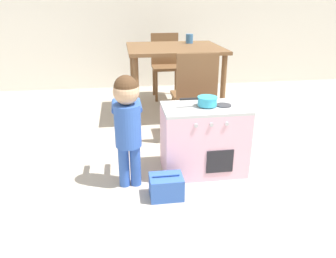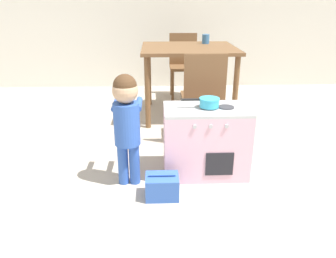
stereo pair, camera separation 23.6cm
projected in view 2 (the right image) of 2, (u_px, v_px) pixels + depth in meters
ground_plane at (165, 257)px, 1.74m from camera, size 16.00×16.00×0.00m
play_kitchen at (205, 141)px, 2.49m from camera, size 0.63×0.39×0.54m
toy_pot at (209, 102)px, 2.38m from camera, size 0.28×0.15×0.07m
child_figure at (126, 116)px, 2.25m from camera, size 0.21×0.33×0.82m
toy_basket at (161, 186)px, 2.24m from camera, size 0.23×0.17×0.18m
dining_table at (189, 56)px, 3.60m from camera, size 1.02×0.92×0.78m
dining_chair_near at (203, 95)px, 2.98m from camera, size 0.37×0.37×0.84m
dining_chair_far at (183, 64)px, 4.38m from camera, size 0.37×0.37×0.84m
cup_on_table at (206, 39)px, 3.78m from camera, size 0.08×0.08×0.10m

